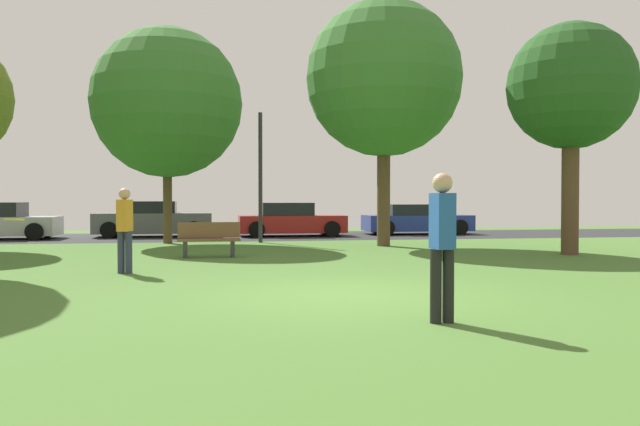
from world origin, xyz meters
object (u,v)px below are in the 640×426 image
at_px(frisbee_disc, 14,219).
at_px(parked_car_red, 291,221).
at_px(person_catcher, 125,226).
at_px(park_bench, 209,239).
at_px(person_bystander, 442,239).
at_px(street_lamp_post, 260,178).
at_px(parked_car_grey, 153,220).
at_px(parked_car_blue, 416,220).
at_px(maple_tree_near, 167,103).
at_px(oak_tree_left, 384,79).
at_px(oak_tree_center, 571,88).

height_order(frisbee_disc, parked_car_red, parked_car_red).
distance_m(person_catcher, park_bench, 3.78).
xyz_separation_m(person_bystander, street_lamp_post, (-1.03, 14.59, 1.24)).
distance_m(frisbee_disc, parked_car_red, 16.97).
height_order(person_catcher, parked_car_grey, person_catcher).
relative_size(parked_car_blue, street_lamp_post, 1.02).
height_order(maple_tree_near, person_bystander, maple_tree_near).
bearing_deg(parked_car_blue, person_catcher, -129.22).
distance_m(oak_tree_left, park_bench, 7.97).
distance_m(frisbee_disc, parked_car_blue, 20.00).
bearing_deg(oak_tree_left, parked_car_red, 110.89).
height_order(person_bystander, street_lamp_post, street_lamp_post).
distance_m(parked_car_grey, street_lamp_post, 5.98).
height_order(oak_tree_center, parked_car_blue, oak_tree_center).
height_order(person_catcher, person_bystander, person_bystander).
relative_size(oak_tree_center, parked_car_red, 1.45).
relative_size(park_bench, street_lamp_post, 0.36).
bearing_deg(parked_car_red, frisbee_disc, -110.63).
height_order(parked_car_red, parked_car_blue, parked_car_red).
bearing_deg(oak_tree_center, person_bystander, -129.33).
height_order(oak_tree_left, maple_tree_near, oak_tree_left).
bearing_deg(parked_car_grey, frisbee_disc, -91.63).
height_order(oak_tree_center, frisbee_disc, oak_tree_center).
height_order(parked_car_red, street_lamp_post, street_lamp_post).
distance_m(parked_car_red, parked_car_blue, 5.54).
relative_size(parked_car_red, street_lamp_post, 0.95).
xyz_separation_m(parked_car_red, parked_car_blue, (5.51, 0.49, -0.03)).
height_order(frisbee_disc, parked_car_blue, parked_car_blue).
xyz_separation_m(person_catcher, park_bench, (1.66, 3.36, -0.49)).
bearing_deg(maple_tree_near, oak_tree_center, -30.26).
bearing_deg(person_bystander, maple_tree_near, 13.81).
height_order(maple_tree_near, parked_car_grey, maple_tree_near).
relative_size(person_catcher, park_bench, 1.08).
relative_size(oak_tree_left, parked_car_grey, 1.72).
bearing_deg(person_bystander, park_bench, 14.69).
distance_m(maple_tree_near, park_bench, 7.10).
distance_m(person_bystander, park_bench, 9.70).
relative_size(oak_tree_left, parked_car_blue, 1.72).
xyz_separation_m(oak_tree_center, person_catcher, (-11.27, -2.41, -3.54)).
xyz_separation_m(oak_tree_left, frisbee_disc, (-8.23, -9.95, -4.14)).
relative_size(parked_car_red, park_bench, 2.68).
xyz_separation_m(parked_car_grey, parked_car_red, (5.51, -0.53, -0.03)).
bearing_deg(person_bystander, parked_car_grey, 13.00).
distance_m(maple_tree_near, parked_car_grey, 5.80).
bearing_deg(parked_car_blue, street_lamp_post, -149.60).
xyz_separation_m(maple_tree_near, parked_car_grey, (-0.85, 4.00, -4.11)).
bearing_deg(street_lamp_post, oak_tree_center, -38.53).
bearing_deg(street_lamp_post, parked_car_red, 67.37).
relative_size(maple_tree_near, street_lamp_post, 1.63).
bearing_deg(park_bench, person_bystander, 106.70).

